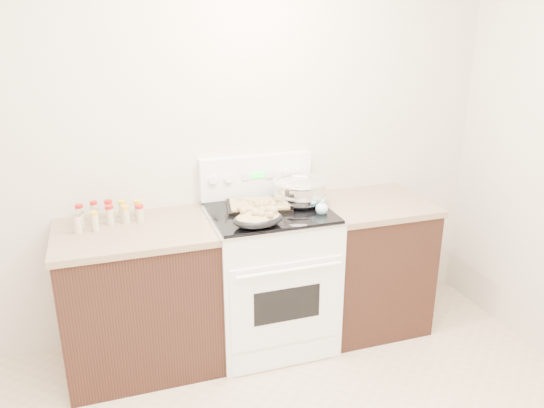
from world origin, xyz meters
name	(u,v)px	position (x,y,z in m)	size (l,w,h in m)	color
room_shell	(302,145)	(0.00, 0.00, 1.70)	(4.10, 3.60, 2.75)	beige
counter_left	(141,298)	(-0.48, 1.43, 0.46)	(0.93, 0.67, 0.92)	black
counter_right	(368,263)	(1.08, 1.43, 0.46)	(0.73, 0.67, 0.92)	black
kitchen_range	(269,274)	(0.35, 1.42, 0.49)	(0.78, 0.73, 1.22)	white
mixing_bowl	(300,192)	(0.57, 1.46, 1.02)	(0.45, 0.45, 0.20)	silver
roasting_pan	(259,218)	(0.21, 1.18, 0.99)	(0.33, 0.25, 0.11)	black
baking_sheet	(259,205)	(0.30, 1.48, 0.96)	(0.45, 0.35, 0.06)	black
wooden_spoon	(275,210)	(0.38, 1.38, 0.95)	(0.15, 0.22, 0.04)	tan
blue_ladle	(322,208)	(0.64, 1.28, 0.98)	(0.17, 0.24, 0.10)	#97D3E2
spice_jars	(105,214)	(-0.63, 1.56, 0.98)	(0.40, 0.24, 0.13)	#BFB28C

